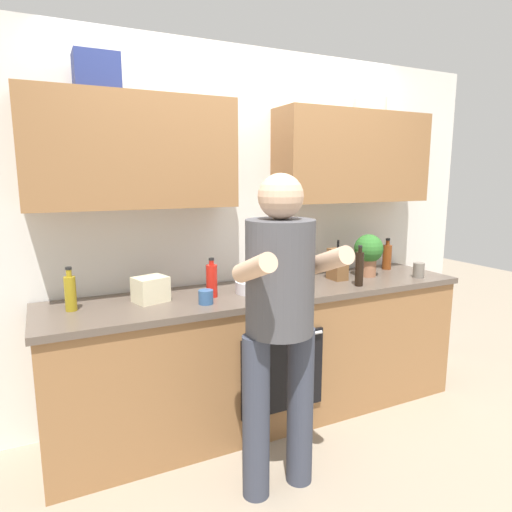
{
  "coord_description": "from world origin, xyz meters",
  "views": [
    {
      "loc": [
        -1.31,
        -2.54,
        1.64
      ],
      "look_at": [
        -0.13,
        -0.1,
        1.15
      ],
      "focal_mm": 31.28,
      "sensor_mm": 36.0,
      "label": 1
    }
  ],
  "objects": [
    {
      "name": "ground_plane",
      "position": [
        0.0,
        0.0,
        0.0
      ],
      "size": [
        12.0,
        12.0,
        0.0
      ],
      "primitive_type": "plane",
      "color": "gray"
    },
    {
      "name": "back_wall_unit",
      "position": [
        -0.0,
        0.27,
        1.5
      ],
      "size": [
        4.0,
        0.38,
        2.5
      ],
      "color": "silver",
      "rests_on": "ground"
    },
    {
      "name": "counter",
      "position": [
        -0.0,
        -0.0,
        0.45
      ],
      "size": [
        2.84,
        0.67,
        0.9
      ],
      "color": "olive",
      "rests_on": "ground"
    },
    {
      "name": "person_standing",
      "position": [
        -0.28,
        -0.68,
        0.98
      ],
      "size": [
        0.49,
        0.45,
        1.65
      ],
      "color": "#383D4C",
      "rests_on": "ground"
    },
    {
      "name": "bottle_vinegar",
      "position": [
        1.17,
        0.16,
        1.0
      ],
      "size": [
        0.07,
        0.07,
        0.25
      ],
      "color": "brown",
      "rests_on": "counter"
    },
    {
      "name": "bottle_hotsauce",
      "position": [
        -0.39,
        -0.02,
        1.01
      ],
      "size": [
        0.07,
        0.07,
        0.25
      ],
      "color": "red",
      "rests_on": "counter"
    },
    {
      "name": "bottle_soy",
      "position": [
        0.61,
        -0.19,
        1.02
      ],
      "size": [
        0.06,
        0.06,
        0.28
      ],
      "color": "black",
      "rests_on": "counter"
    },
    {
      "name": "bottle_oil",
      "position": [
        -1.19,
        0.05,
        1.0
      ],
      "size": [
        0.06,
        0.06,
        0.25
      ],
      "color": "olive",
      "rests_on": "counter"
    },
    {
      "name": "bottle_juice",
      "position": [
        0.31,
        0.06,
        1.01
      ],
      "size": [
        0.07,
        0.07,
        0.27
      ],
      "color": "orange",
      "rests_on": "counter"
    },
    {
      "name": "cup_tea",
      "position": [
        -0.48,
        -0.15,
        0.94
      ],
      "size": [
        0.09,
        0.09,
        0.08
      ],
      "primitive_type": "cylinder",
      "color": "#33598C",
      "rests_on": "counter"
    },
    {
      "name": "cup_stoneware",
      "position": [
        1.17,
        -0.18,
        0.95
      ],
      "size": [
        0.08,
        0.08,
        0.11
      ],
      "primitive_type": "cylinder",
      "color": "slate",
      "rests_on": "counter"
    },
    {
      "name": "mixing_bowl",
      "position": [
        -0.11,
        -0.03,
        0.94
      ],
      "size": [
        0.25,
        0.25,
        0.08
      ],
      "primitive_type": "cylinder",
      "color": "silver",
      "rests_on": "counter"
    },
    {
      "name": "knife_block",
      "position": [
        0.59,
        0.03,
        1.01
      ],
      "size": [
        0.1,
        0.14,
        0.28
      ],
      "color": "brown",
      "rests_on": "counter"
    },
    {
      "name": "potted_herb",
      "position": [
        0.86,
        0.02,
        1.09
      ],
      "size": [
        0.21,
        0.21,
        0.32
      ],
      "color": "#9E6647",
      "rests_on": "counter"
    },
    {
      "name": "grocery_bag_rice",
      "position": [
        -0.76,
        0.04,
        0.98
      ],
      "size": [
        0.22,
        0.2,
        0.15
      ],
      "primitive_type": "cube",
      "rotation": [
        0.0,
        0.0,
        0.3
      ],
      "color": "beige",
      "rests_on": "counter"
    }
  ]
}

